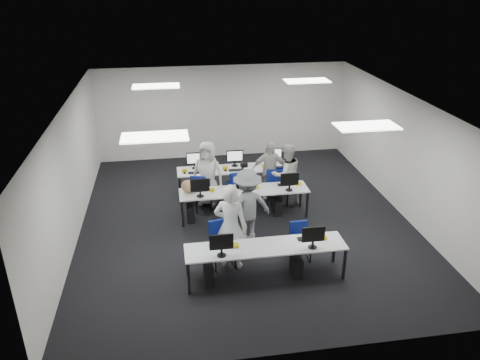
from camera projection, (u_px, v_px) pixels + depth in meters
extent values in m
plane|color=black|center=(245.00, 220.00, 11.69)|extent=(9.00, 9.00, 0.00)
plane|color=white|center=(246.00, 102.00, 10.45)|extent=(9.00, 9.00, 0.00)
cube|color=silver|center=(222.00, 112.00, 15.11)|extent=(8.00, 0.02, 3.00)
cube|color=silver|center=(296.00, 278.00, 7.02)|extent=(8.00, 0.02, 3.00)
cube|color=silver|center=(70.00, 175.00, 10.50)|extent=(0.02, 9.00, 3.00)
cube|color=silver|center=(404.00, 155.00, 11.64)|extent=(0.02, 9.00, 3.00)
cube|color=white|center=(155.00, 137.00, 8.37)|extent=(1.20, 0.60, 0.02)
cube|color=white|center=(366.00, 126.00, 8.94)|extent=(1.20, 0.60, 0.02)
cube|color=white|center=(156.00, 86.00, 11.97)|extent=(1.20, 0.60, 0.02)
cube|color=white|center=(307.00, 81.00, 12.54)|extent=(1.20, 0.60, 0.02)
cube|color=#B4B6B8|center=(266.00, 247.00, 9.23)|extent=(3.20, 0.70, 0.03)
cube|color=black|center=(189.00, 279.00, 8.89)|extent=(0.05, 0.05, 0.70)
cube|color=black|center=(187.00, 261.00, 9.43)|extent=(0.05, 0.05, 0.70)
cube|color=black|center=(344.00, 264.00, 9.33)|extent=(0.05, 0.05, 0.70)
cube|color=black|center=(334.00, 248.00, 9.87)|extent=(0.05, 0.05, 0.70)
cube|color=#B4B6B8|center=(244.00, 191.00, 11.57)|extent=(3.20, 0.70, 0.03)
cube|color=black|center=(183.00, 214.00, 11.23)|extent=(0.05, 0.05, 0.70)
cube|color=black|center=(181.00, 203.00, 11.77)|extent=(0.05, 0.05, 0.70)
cube|color=black|center=(307.00, 205.00, 11.67)|extent=(0.05, 0.05, 0.70)
cube|color=black|center=(301.00, 194.00, 12.21)|extent=(0.05, 0.05, 0.70)
cube|color=#B4B6B8|center=(236.00, 169.00, 12.83)|extent=(3.20, 0.70, 0.03)
cube|color=black|center=(180.00, 189.00, 12.49)|extent=(0.05, 0.05, 0.70)
cube|color=black|center=(179.00, 180.00, 13.03)|extent=(0.05, 0.05, 0.70)
cube|color=black|center=(293.00, 182.00, 12.93)|extent=(0.05, 0.05, 0.70)
cube|color=black|center=(287.00, 173.00, 13.47)|extent=(0.05, 0.05, 0.70)
cube|color=#0D55AC|center=(221.00, 242.00, 8.81)|extent=(0.46, 0.04, 0.32)
cube|color=black|center=(220.00, 246.00, 9.22)|extent=(0.42, 0.14, 0.02)
ellipsoid|color=black|center=(235.00, 244.00, 9.26)|extent=(0.07, 0.10, 0.04)
cube|color=black|center=(208.00, 274.00, 9.28)|extent=(0.18, 0.40, 0.42)
cube|color=white|center=(313.00, 234.00, 9.07)|extent=(0.46, 0.04, 0.32)
cube|color=black|center=(308.00, 238.00, 9.47)|extent=(0.42, 0.14, 0.02)
ellipsoid|color=black|center=(322.00, 237.00, 9.51)|extent=(0.07, 0.10, 0.04)
cube|color=black|center=(296.00, 265.00, 9.53)|extent=(0.18, 0.40, 0.42)
cube|color=white|center=(200.00, 185.00, 11.12)|extent=(0.46, 0.04, 0.32)
cube|color=black|center=(199.00, 190.00, 11.53)|extent=(0.42, 0.14, 0.02)
ellipsoid|color=black|center=(211.00, 189.00, 11.57)|extent=(0.07, 0.10, 0.04)
cube|color=black|center=(190.00, 213.00, 11.59)|extent=(0.18, 0.40, 0.42)
cube|color=white|center=(245.00, 182.00, 11.28)|extent=(0.46, 0.04, 0.32)
cube|color=black|center=(243.00, 187.00, 11.69)|extent=(0.42, 0.14, 0.02)
ellipsoid|color=black|center=(255.00, 186.00, 11.72)|extent=(0.07, 0.10, 0.04)
cube|color=black|center=(234.00, 209.00, 11.74)|extent=(0.18, 0.40, 0.42)
cube|color=white|center=(290.00, 179.00, 11.43)|extent=(0.46, 0.04, 0.32)
cube|color=black|center=(286.00, 184.00, 11.84)|extent=(0.42, 0.14, 0.02)
ellipsoid|color=black|center=(297.00, 183.00, 11.88)|extent=(0.07, 0.10, 0.04)
cube|color=black|center=(277.00, 206.00, 11.90)|extent=(0.18, 0.40, 0.42)
cube|color=white|center=(195.00, 158.00, 12.70)|extent=(0.46, 0.04, 0.32)
cube|color=black|center=(196.00, 172.00, 12.54)|extent=(0.42, 0.14, 0.02)
ellipsoid|color=black|center=(185.00, 173.00, 12.49)|extent=(0.07, 0.10, 0.04)
cube|color=black|center=(205.00, 188.00, 12.92)|extent=(0.18, 0.40, 0.42)
cube|color=white|center=(235.00, 156.00, 12.86)|extent=(0.46, 0.04, 0.32)
cube|color=black|center=(236.00, 170.00, 12.69)|extent=(0.42, 0.14, 0.02)
ellipsoid|color=black|center=(226.00, 170.00, 12.65)|extent=(0.07, 0.10, 0.04)
cube|color=black|center=(245.00, 185.00, 13.07)|extent=(0.18, 0.40, 0.42)
cube|color=white|center=(274.00, 154.00, 13.02)|extent=(0.46, 0.04, 0.32)
cube|color=black|center=(276.00, 168.00, 12.85)|extent=(0.42, 0.14, 0.02)
ellipsoid|color=black|center=(265.00, 168.00, 12.80)|extent=(0.07, 0.10, 0.04)
cube|color=black|center=(283.00, 182.00, 13.23)|extent=(0.18, 0.40, 0.42)
cube|color=navy|center=(222.00, 244.00, 9.72)|extent=(0.55, 0.53, 0.06)
cube|color=navy|center=(219.00, 228.00, 9.79)|extent=(0.45, 0.13, 0.39)
cube|color=navy|center=(300.00, 241.00, 9.97)|extent=(0.41, 0.39, 0.05)
cube|color=navy|center=(298.00, 228.00, 10.04)|extent=(0.38, 0.05, 0.33)
cube|color=navy|center=(203.00, 194.00, 12.03)|extent=(0.43, 0.41, 0.06)
cube|color=navy|center=(203.00, 183.00, 12.10)|extent=(0.40, 0.06, 0.34)
cube|color=navy|center=(239.00, 193.00, 12.11)|extent=(0.51, 0.50, 0.06)
cube|color=navy|center=(240.00, 181.00, 12.18)|extent=(0.40, 0.15, 0.34)
cube|color=navy|center=(280.00, 186.00, 12.36)|extent=(0.55, 0.53, 0.06)
cube|color=navy|center=(281.00, 174.00, 12.44)|extent=(0.43, 0.16, 0.37)
cube|color=navy|center=(200.00, 188.00, 12.36)|extent=(0.53, 0.51, 0.06)
cube|color=navy|center=(198.00, 182.00, 12.08)|extent=(0.39, 0.18, 0.34)
cube|color=navy|center=(235.00, 185.00, 12.52)|extent=(0.48, 0.47, 0.06)
cube|color=navy|center=(237.00, 179.00, 12.25)|extent=(0.41, 0.10, 0.35)
cube|color=navy|center=(275.00, 182.00, 12.60)|extent=(0.54, 0.53, 0.06)
cube|color=navy|center=(275.00, 176.00, 12.31)|extent=(0.43, 0.16, 0.37)
ellipsoid|color=olive|center=(189.00, 187.00, 11.37)|extent=(0.47, 0.38, 0.33)
imported|color=beige|center=(231.00, 227.00, 9.51)|extent=(0.80, 0.67, 1.88)
imported|color=beige|center=(286.00, 174.00, 12.20)|extent=(0.90, 0.75, 1.67)
imported|color=beige|center=(208.00, 173.00, 12.17)|extent=(1.00, 0.85, 1.73)
imported|color=beige|center=(270.00, 171.00, 12.44)|extent=(1.02, 0.55, 1.65)
imported|color=slate|center=(247.00, 206.00, 10.45)|extent=(1.26, 0.91, 1.76)
cube|color=black|center=(244.00, 165.00, 10.21)|extent=(0.18, 0.21, 0.10)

